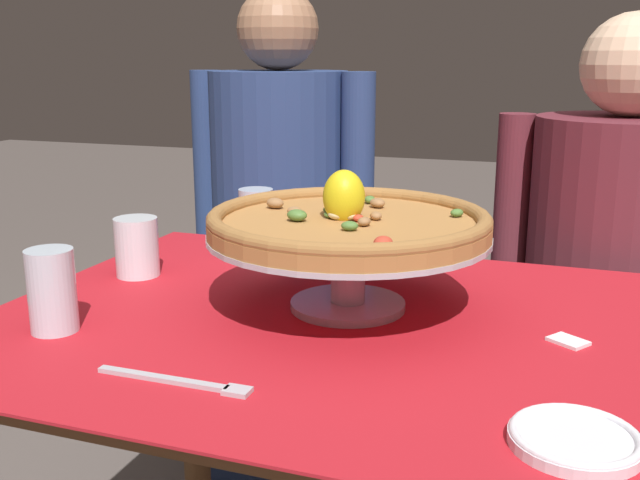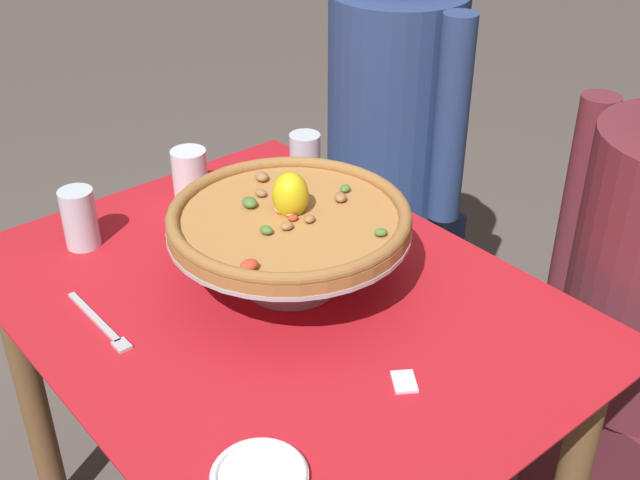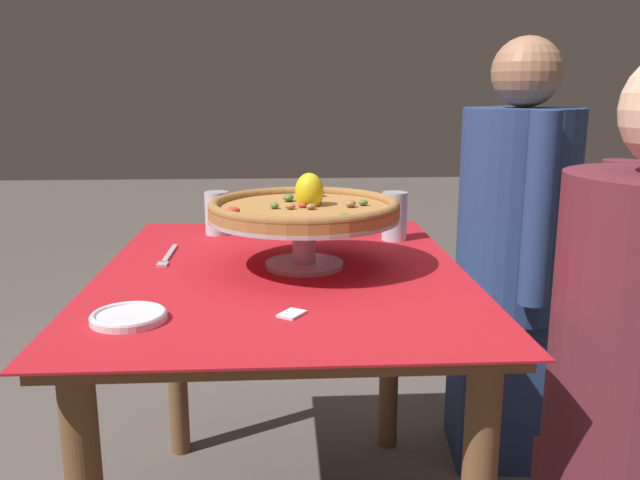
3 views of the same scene
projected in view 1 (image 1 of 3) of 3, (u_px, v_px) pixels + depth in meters
The scene contains 11 objects.
dining_table at pixel (348, 394), 1.13m from camera, with size 1.08×0.82×0.72m.
pizza_stand at pixel (348, 253), 1.13m from camera, with size 0.43×0.43×0.12m.
pizza at pixel (348, 221), 1.12m from camera, with size 0.43×0.43×0.10m.
water_glass_back_left at pixel (256, 226), 1.46m from camera, with size 0.07×0.07×0.13m.
water_glass_front_left at pixel (53, 296), 1.05m from camera, with size 0.07×0.07×0.12m.
water_glass_side_left at pixel (137, 251), 1.32m from camera, with size 0.08×0.08×0.11m.
side_plate at pixel (575, 438), 0.74m from camera, with size 0.13×0.13×0.02m.
dinner_fork at pixel (182, 382), 0.89m from camera, with size 0.21×0.02×0.01m.
sugar_packet at pixel (568, 341), 1.01m from camera, with size 0.05×0.04×0.01m, color white.
diner_left at pixel (281, 252), 1.88m from camera, with size 0.50×0.37×1.27m.
diner_right at pixel (610, 299), 1.61m from camera, with size 0.53×0.40×1.19m.
Camera 1 is at (0.31, -0.99, 1.11)m, focal length 41.23 mm.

